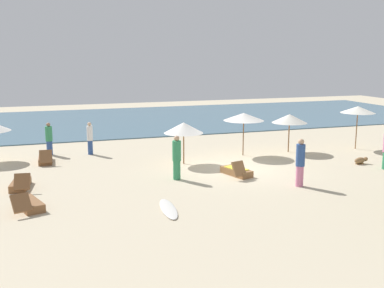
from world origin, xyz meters
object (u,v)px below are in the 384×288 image
person_1 (49,139)px  lounger_4 (45,159)px  umbrella_0 (184,128)px  person_4 (300,162)px  umbrella_1 (290,119)px  surfboard (168,209)px  umbrella_4 (358,110)px  lounger_2 (237,171)px  dog (361,160)px  person_2 (177,158)px  person_3 (90,138)px  lounger_0 (28,204)px  umbrella_2 (244,117)px  lounger_6 (21,184)px

person_1 → lounger_4: bearing=-98.0°
umbrella_0 → person_4: size_ratio=1.04×
umbrella_1 → person_4: (-2.88, -5.84, -0.81)m
person_4 → surfboard: 5.75m
umbrella_4 → surfboard: size_ratio=1.07×
umbrella_0 → umbrella_4: umbrella_4 is taller
lounger_2 → dog: bearing=0.7°
person_1 → person_2: person_2 is taller
umbrella_1 → lounger_4: 12.36m
person_3 → surfboard: bearing=-81.2°
dog → person_1: bearing=154.1°
umbrella_4 → lounger_0: bearing=-163.4°
umbrella_1 → umbrella_4: 3.93m
umbrella_1 → lounger_2: size_ratio=1.15×
person_1 → person_2: size_ratio=0.91×
person_4 → umbrella_4: bearing=38.7°
umbrella_4 → person_1: 16.28m
umbrella_0 → umbrella_2: (3.42, 0.83, 0.26)m
umbrella_0 → person_2: size_ratio=1.07×
umbrella_1 → lounger_0: umbrella_1 is taller
umbrella_0 → lounger_0: (-6.81, -4.55, -1.54)m
lounger_2 → umbrella_4: bearing=20.6°
lounger_0 → person_4: person_4 is taller
lounger_6 → lounger_4: bearing=76.8°
person_2 → surfboard: 3.88m
umbrella_4 → dog: bearing=-124.0°
umbrella_2 → lounger_6: (-10.55, -2.75, -1.80)m
lounger_4 → umbrella_0: bearing=-20.2°
lounger_2 → lounger_6: lounger_2 is taller
umbrella_4 → umbrella_0: bearing=-177.5°
umbrella_2 → person_2: (-4.51, -3.37, -1.05)m
lounger_6 → surfboard: size_ratio=0.80×
umbrella_1 → umbrella_2: 2.62m
umbrella_0 → person_3: bearing=138.2°
lounger_6 → umbrella_2: bearing=14.6°
lounger_0 → person_4: size_ratio=0.95×
person_3 → surfboard: (1.49, -9.57, -0.81)m
dog → person_4: bearing=-153.4°
lounger_0 → person_3: bearing=70.2°
lounger_4 → lounger_6: 4.30m
umbrella_0 → person_3: (-3.92, 3.50, -0.86)m
person_1 → person_3: (1.98, -0.54, 0.02)m
lounger_0 → person_1: person_1 is taller
umbrella_2 → person_3: bearing=160.0°
umbrella_2 → umbrella_4: size_ratio=0.93×
person_1 → person_4: 12.79m
person_3 → lounger_0: bearing=-109.8°
umbrella_0 → person_2: bearing=-113.3°
umbrella_0 → umbrella_1: (6.02, 0.84, 0.06)m
umbrella_1 → person_3: umbrella_1 is taller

